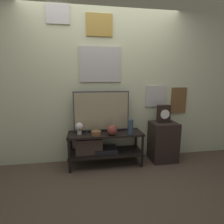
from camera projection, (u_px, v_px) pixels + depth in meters
ground_plane at (108, 172)px, 2.66m from camera, size 12.00×12.00×0.00m
wall_back at (104, 81)px, 2.90m from camera, size 6.40×0.08×2.70m
media_console at (100, 145)px, 2.82m from camera, size 1.19×0.41×0.55m
television at (102, 111)px, 2.82m from camera, size 0.90×0.05×0.66m
vase_wide_bowl at (96, 133)px, 2.67m from camera, size 0.15×0.15×0.07m
vase_round_glass at (112, 130)px, 2.68m from camera, size 0.16×0.16×0.16m
vase_tall_ceramic at (130, 127)px, 2.71m from camera, size 0.09×0.09×0.23m
decorative_bust at (79, 127)px, 2.70m from camera, size 0.12×0.12×0.19m
side_table at (163, 141)px, 3.01m from camera, size 0.43×0.38×0.67m
mantel_clock at (164, 114)px, 2.95m from camera, size 0.21×0.11×0.30m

